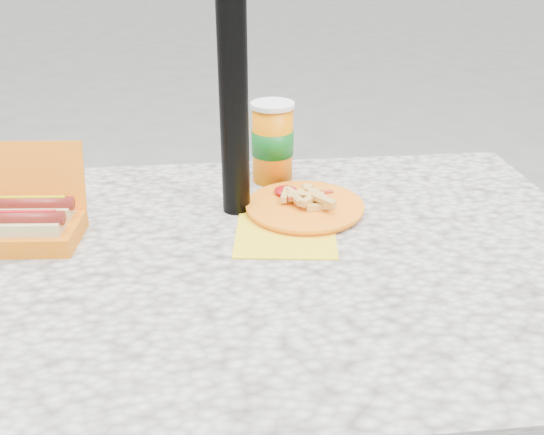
{
  "coord_description": "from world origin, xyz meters",
  "views": [
    {
      "loc": [
        -0.04,
        -0.84,
        1.23
      ],
      "look_at": [
        0.05,
        0.02,
        0.8
      ],
      "focal_mm": 40.0,
      "sensor_mm": 36.0,
      "label": 1
    }
  ],
  "objects": [
    {
      "name": "umbrella_pole",
      "position": [
        0.0,
        0.16,
        1.1
      ],
      "size": [
        0.05,
        0.05,
        2.2
      ],
      "primitive_type": "cylinder",
      "color": "black",
      "rests_on": "ground"
    },
    {
      "name": "hotdog_box",
      "position": [
        -0.35,
        0.08,
        0.78
      ],
      "size": [
        0.19,
        0.16,
        0.15
      ],
      "rotation": [
        0.0,
        0.0,
        -0.08
      ],
      "color": "orange",
      "rests_on": "picnic_table"
    },
    {
      "name": "picnic_table",
      "position": [
        0.0,
        0.0,
        0.64
      ],
      "size": [
        1.2,
        0.8,
        0.75
      ],
      "color": "beige",
      "rests_on": "ground"
    },
    {
      "name": "fries_plate",
      "position": [
        0.12,
        0.13,
        0.76
      ],
      "size": [
        0.25,
        0.29,
        0.04
      ],
      "rotation": [
        0.0,
        0.0,
        -0.2
      ],
      "color": "yellow",
      "rests_on": "picnic_table"
    },
    {
      "name": "soda_cup",
      "position": [
        0.08,
        0.29,
        0.83
      ],
      "size": [
        0.09,
        0.09,
        0.16
      ],
      "rotation": [
        0.0,
        0.0,
        -0.23
      ],
      "color": "#FF7E00",
      "rests_on": "picnic_table"
    }
  ]
}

